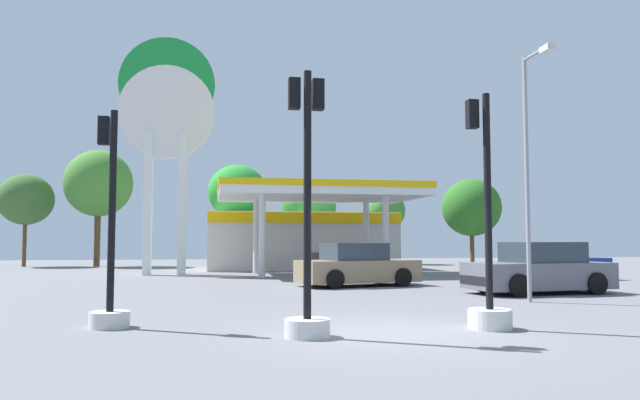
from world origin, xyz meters
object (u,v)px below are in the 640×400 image
object	(u,v)px
traffic_signal_0	(307,250)
car_2	(357,267)
tree_1	(98,184)
tree_3	(309,206)
car_0	(539,270)
station_pole_sign	(167,123)
corner_streetlamp	(530,152)
tree_4	(385,211)
tree_5	(471,208)
traffic_signal_1	(488,274)
traffic_signal_2	(110,269)
tree_0	(26,200)
car_1	(554,263)
tree_2	(237,192)

from	to	relation	value
traffic_signal_0	car_2	bearing A→B (deg)	72.01
tree_1	tree_3	world-z (taller)	tree_1
car_0	tree_3	xyz separation A→B (m)	(-3.80, 22.76, 3.29)
traffic_signal_0	car_0	bearing A→B (deg)	40.08
station_pole_sign	corner_streetlamp	size ratio (longest dim) A/B	1.73
tree_4	tree_5	bearing A→B (deg)	-24.34
car_2	traffic_signal_1	size ratio (longest dim) A/B	1.04
traffic_signal_0	traffic_signal_1	bearing A→B (deg)	5.43
traffic_signal_2	tree_0	bearing A→B (deg)	108.50
car_1	tree_2	xyz separation A→B (m)	(-13.00, 15.44, 4.13)
car_2	tree_2	distance (m)	18.29
car_2	tree_5	size ratio (longest dim) A/B	0.80
car_0	tree_2	bearing A→B (deg)	112.03
traffic_signal_1	tree_2	world-z (taller)	tree_2
car_2	corner_streetlamp	distance (m)	8.28
tree_3	corner_streetlamp	distance (m)	25.50
traffic_signal_0	tree_0	world-z (taller)	tree_0
tree_2	corner_streetlamp	size ratio (longest dim) A/B	0.96
tree_0	tree_2	world-z (taller)	tree_2
tree_1	tree_2	xyz separation A→B (m)	(8.98, -2.05, -0.59)
station_pole_sign	traffic_signal_0	bearing A→B (deg)	-79.04
traffic_signal_1	car_0	bearing A→B (deg)	53.78
car_1	traffic_signal_0	world-z (taller)	traffic_signal_0
station_pole_sign	car_2	distance (m)	13.55
car_2	tree_0	size ratio (longest dim) A/B	0.79
tree_2	corner_streetlamp	distance (m)	25.21
station_pole_sign	traffic_signal_2	world-z (taller)	station_pole_sign
station_pole_sign	traffic_signal_1	size ratio (longest dim) A/B	2.61
car_1	tree_0	world-z (taller)	tree_0
station_pole_sign	tree_0	bearing A→B (deg)	130.62
traffic_signal_1	tree_3	world-z (taller)	tree_3
traffic_signal_0	tree_3	distance (m)	30.60
traffic_signal_1	tree_1	size ratio (longest dim) A/B	0.60
tree_4	tree_5	size ratio (longest dim) A/B	0.87
tree_0	tree_5	distance (m)	29.93
tree_0	tree_5	size ratio (longest dim) A/B	1.01
car_0	tree_4	distance (m)	24.41
tree_1	tree_5	distance (m)	25.34
traffic_signal_0	corner_streetlamp	distance (m)	8.84
traffic_signal_1	tree_3	size ratio (longest dim) A/B	0.78
station_pole_sign	tree_0	size ratio (longest dim) A/B	1.98
car_1	tree_5	size ratio (longest dim) A/B	0.76
car_1	traffic_signal_0	size ratio (longest dim) A/B	0.96
traffic_signal_0	corner_streetlamp	world-z (taller)	corner_streetlamp
traffic_signal_1	tree_1	distance (m)	33.38
station_pole_sign	traffic_signal_2	size ratio (longest dim) A/B	2.79
car_1	tree_1	world-z (taller)	tree_1
station_pole_sign	corner_streetlamp	bearing A→B (deg)	-54.95
tree_2	tree_4	size ratio (longest dim) A/B	1.27
car_2	tree_1	bearing A→B (deg)	123.12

